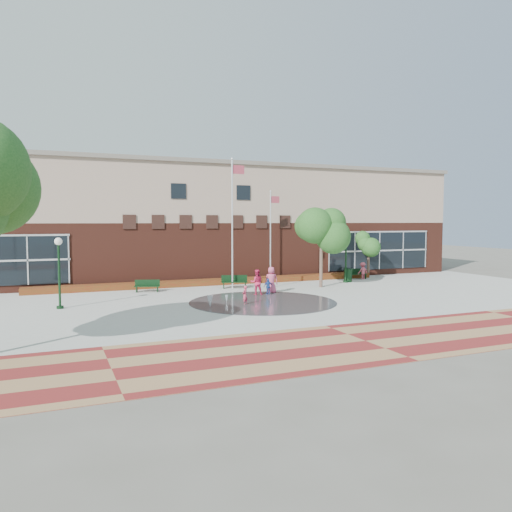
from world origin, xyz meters
name	(u,v)px	position (x,y,z in m)	size (l,w,h in m)	color
ground	(286,311)	(0.00, 0.00, 0.00)	(120.00, 120.00, 0.00)	#666056
plaza_concrete	(256,300)	(0.00, 4.00, 0.00)	(46.00, 18.00, 0.01)	#A8A8A0
paver_band	(365,341)	(0.00, -7.00, 0.00)	(46.00, 6.00, 0.01)	maroon
splash_pad	(263,302)	(0.00, 3.00, 0.00)	(8.40, 8.40, 0.01)	#383A3D
library_building	(194,221)	(0.00, 17.48, 4.64)	(44.40, 10.40, 9.20)	#58271C
flower_bed	(216,285)	(0.00, 11.60, 0.00)	(26.00, 1.20, 0.40)	#9C050E
flagpole_left	(233,216)	(0.44, 9.15, 4.97)	(1.04, 0.26, 8.93)	white
flagpole_right	(271,234)	(3.04, 8.61, 3.77)	(0.82, 0.24, 6.75)	white
lamp_left	(59,265)	(-10.74, 5.20, 2.35)	(0.40, 0.40, 3.78)	black
lamp_right	(346,250)	(9.44, 9.04, 2.48)	(0.42, 0.42, 4.00)	black
bench_left	(147,288)	(-5.34, 9.69, 0.26)	(1.67, 0.90, 0.81)	black
bench_mid	(234,284)	(0.57, 9.24, 0.29)	(1.86, 1.00, 0.90)	black
bench_right	(357,276)	(11.46, 10.56, 0.27)	(1.72, 0.66, 0.85)	black
trash_can	(348,275)	(9.78, 9.24, 0.53)	(0.64, 0.64, 1.05)	black
tree_mid	(321,230)	(6.36, 7.42, 4.02)	(3.27, 3.27, 5.52)	#4D372E
tree_small_right	(369,244)	(13.03, 11.22, 2.80)	(2.24, 2.24, 3.83)	#4D372E
water_jet_a	(210,308)	(-3.35, 2.33, 0.00)	(0.34, 0.34, 0.66)	white
water_jet_b	(227,303)	(-1.99, 3.57, 0.00)	(0.19, 0.19, 0.43)	white
child_splash	(245,295)	(-1.24, 2.62, 0.54)	(0.39, 0.26, 1.07)	#CE3E5A
adult_red	(257,282)	(0.76, 5.70, 0.81)	(0.79, 0.61, 1.62)	#D22450
adult_pink	(271,280)	(1.93, 6.06, 0.86)	(0.84, 0.55, 1.73)	#CD4C73
child_blue	(268,287)	(1.49, 5.57, 0.53)	(0.62, 0.26, 1.05)	#22489E
person_bench	(363,271)	(11.79, 10.21, 0.69)	(0.89, 0.51, 1.38)	#C3485E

